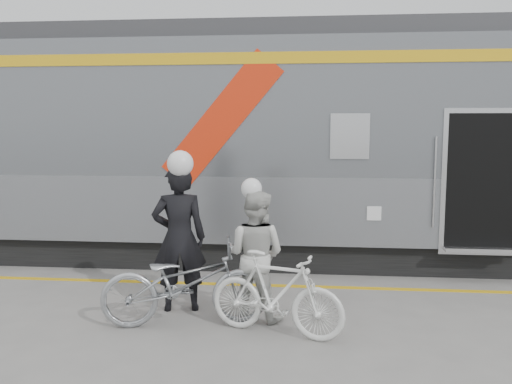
# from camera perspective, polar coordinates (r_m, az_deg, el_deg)

# --- Properties ---
(ground) EXTENTS (90.00, 90.00, 0.00)m
(ground) POSITION_cam_1_polar(r_m,az_deg,el_deg) (6.33, -0.94, -15.45)
(ground) COLOR slate
(ground) RESTS_ON ground
(train) EXTENTS (24.00, 3.17, 4.10)m
(train) POSITION_cam_1_polar(r_m,az_deg,el_deg) (10.02, 8.10, 4.89)
(train) COLOR black
(train) RESTS_ON ground
(safety_strip) EXTENTS (24.00, 0.12, 0.01)m
(safety_strip) POSITION_cam_1_polar(r_m,az_deg,el_deg) (8.34, 0.78, -9.78)
(safety_strip) COLOR gold
(safety_strip) RESTS_ON ground
(man) EXTENTS (0.78, 0.60, 1.92)m
(man) POSITION_cam_1_polar(r_m,az_deg,el_deg) (7.14, -8.10, -4.82)
(man) COLOR black
(man) RESTS_ON ground
(bicycle_left) EXTENTS (2.12, 1.12, 1.06)m
(bicycle_left) POSITION_cam_1_polar(r_m,az_deg,el_deg) (6.68, -7.47, -9.46)
(bicycle_left) COLOR #96999D
(bicycle_left) RESTS_ON ground
(woman) EXTENTS (0.94, 0.83, 1.62)m
(woman) POSITION_cam_1_polar(r_m,az_deg,el_deg) (6.81, -0.10, -6.62)
(woman) COLOR beige
(woman) RESTS_ON ground
(bicycle_right) EXTENTS (1.70, 0.95, 0.98)m
(bicycle_right) POSITION_cam_1_polar(r_m,az_deg,el_deg) (6.34, 2.14, -10.66)
(bicycle_right) COLOR silver
(bicycle_right) RESTS_ON ground
(helmet_man) EXTENTS (0.33, 0.33, 0.33)m
(helmet_man) POSITION_cam_1_polar(r_m,az_deg,el_deg) (7.00, -8.26, 4.25)
(helmet_man) COLOR white
(helmet_man) RESTS_ON man
(helmet_woman) EXTENTS (0.26, 0.26, 0.26)m
(helmet_woman) POSITION_cam_1_polar(r_m,az_deg,el_deg) (6.65, -0.10, 1.30)
(helmet_woman) COLOR white
(helmet_woman) RESTS_ON woman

